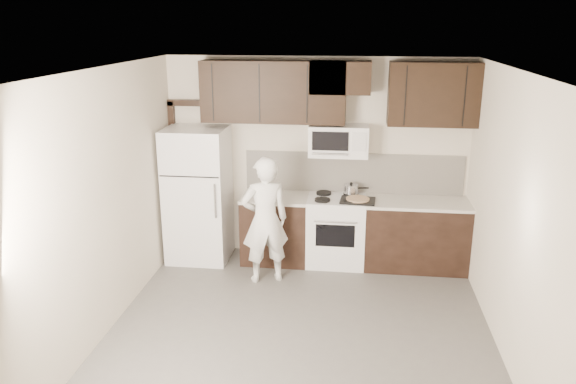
% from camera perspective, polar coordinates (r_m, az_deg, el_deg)
% --- Properties ---
extents(floor, '(4.50, 4.50, 0.00)m').
position_cam_1_polar(floor, '(5.98, 1.05, -14.55)').
color(floor, '#575451').
rests_on(floor, ground).
extents(back_wall, '(4.00, 0.00, 4.00)m').
position_cam_1_polar(back_wall, '(7.55, 2.88, 3.36)').
color(back_wall, beige).
rests_on(back_wall, ground).
extents(ceiling, '(4.50, 4.50, 0.00)m').
position_cam_1_polar(ceiling, '(5.11, 1.21, 12.18)').
color(ceiling, white).
rests_on(ceiling, back_wall).
extents(counter_run, '(2.95, 0.64, 0.91)m').
position_cam_1_polar(counter_run, '(7.50, 7.21, -4.00)').
color(counter_run, black).
rests_on(counter_run, floor).
extents(stove, '(0.76, 0.66, 0.94)m').
position_cam_1_polar(stove, '(7.50, 4.90, -3.89)').
color(stove, white).
rests_on(stove, floor).
extents(backsplash, '(2.90, 0.02, 0.54)m').
position_cam_1_polar(backsplash, '(7.56, 6.64, 1.96)').
color(backsplash, silver).
rests_on(backsplash, counter_run).
extents(upper_cabinets, '(3.48, 0.35, 0.78)m').
position_cam_1_polar(upper_cabinets, '(7.20, 4.57, 10.20)').
color(upper_cabinets, black).
rests_on(upper_cabinets, back_wall).
extents(microwave, '(0.76, 0.42, 0.40)m').
position_cam_1_polar(microwave, '(7.28, 5.17, 5.22)').
color(microwave, white).
rests_on(microwave, upper_cabinets).
extents(refrigerator, '(0.80, 0.76, 1.80)m').
position_cam_1_polar(refrigerator, '(7.60, -9.11, -0.28)').
color(refrigerator, white).
rests_on(refrigerator, floor).
extents(door_trim, '(0.50, 0.08, 2.12)m').
position_cam_1_polar(door_trim, '(7.90, -11.18, 2.91)').
color(door_trim, black).
rests_on(door_trim, floor).
extents(saucepan, '(0.33, 0.19, 0.18)m').
position_cam_1_polar(saucepan, '(7.48, 6.44, 0.23)').
color(saucepan, silver).
rests_on(saucepan, stove).
extents(baking_tray, '(0.46, 0.36, 0.02)m').
position_cam_1_polar(baking_tray, '(7.24, 7.09, -0.87)').
color(baking_tray, black).
rests_on(baking_tray, counter_run).
extents(pizza, '(0.32, 0.32, 0.02)m').
position_cam_1_polar(pizza, '(7.24, 7.10, -0.70)').
color(pizza, tan).
rests_on(pizza, baking_tray).
extents(person, '(0.68, 0.57, 1.59)m').
position_cam_1_polar(person, '(6.86, -2.35, -2.87)').
color(person, white).
rests_on(person, floor).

